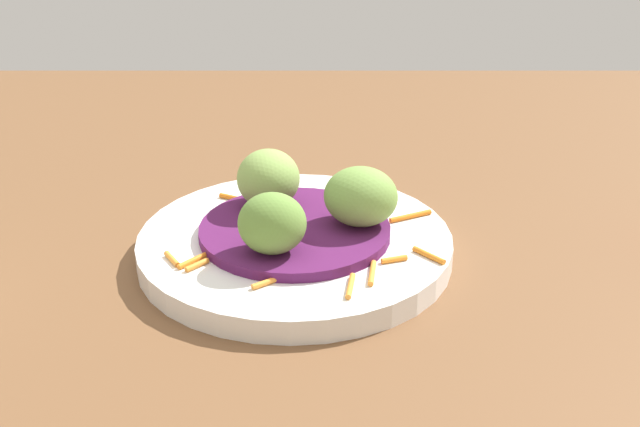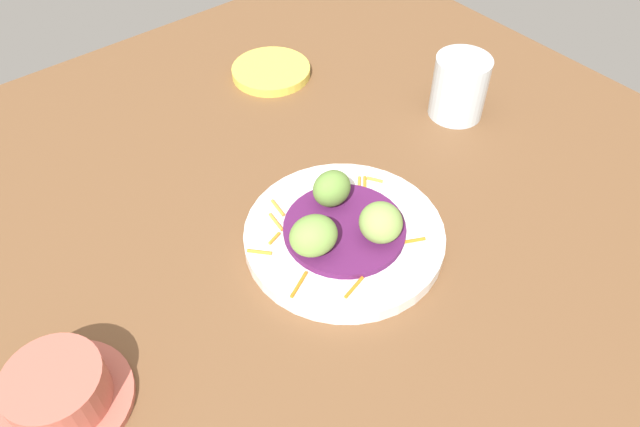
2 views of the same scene
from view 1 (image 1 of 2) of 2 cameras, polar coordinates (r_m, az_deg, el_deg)
table_surface at (r=60.59cm, az=-1.63°, el=-5.40°), size 110.00×110.00×2.00cm
main_plate at (r=62.71cm, az=-1.14°, el=-2.25°), size 23.74×23.74×1.80cm
cabbage_bed at (r=62.11cm, az=-1.15°, el=-1.20°), size 14.40×14.40×0.79cm
carrot_garnish at (r=60.55cm, az=-0.00°, el=-2.15°), size 20.11×16.89×0.40cm
guac_scoop_left at (r=64.40cm, az=-3.40°, el=2.43°), size 5.25×5.32×4.62cm
guac_scoop_center at (r=57.38cm, az=-3.14°, el=-0.69°), size 4.90×4.19×4.46cm
guac_scoop_right at (r=61.39cm, az=3.01°, el=1.17°), size 6.25×5.67×4.50cm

